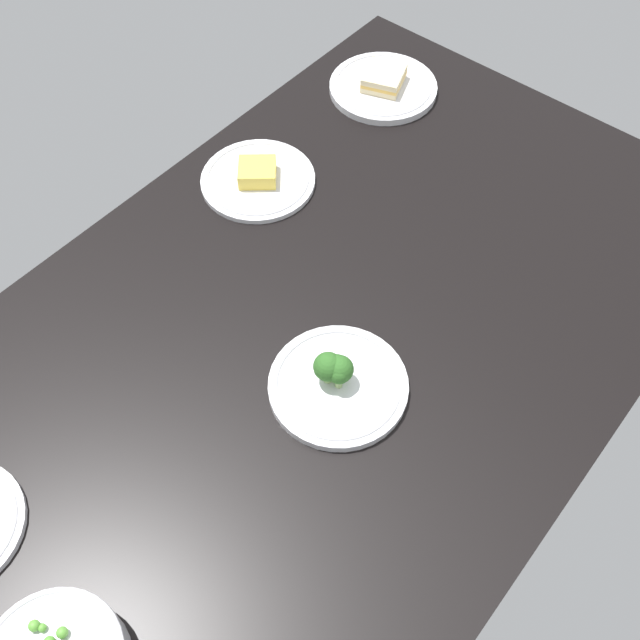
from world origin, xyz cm
name	(u,v)px	position (x,y,z in cm)	size (l,w,h in cm)	color
dining_table	(320,334)	(0.00, 0.00, 2.00)	(153.26, 93.19, 4.00)	black
plate_cheese	(258,178)	(18.22, 30.82, 4.98)	(21.96, 21.96, 4.09)	silver
plate_broccoli	(337,382)	(-7.10, -9.49, 5.85)	(21.97, 21.97, 7.49)	silver
plate_sandwich	(383,86)	(55.47, 29.04, 5.30)	(22.88, 22.88, 4.71)	silver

